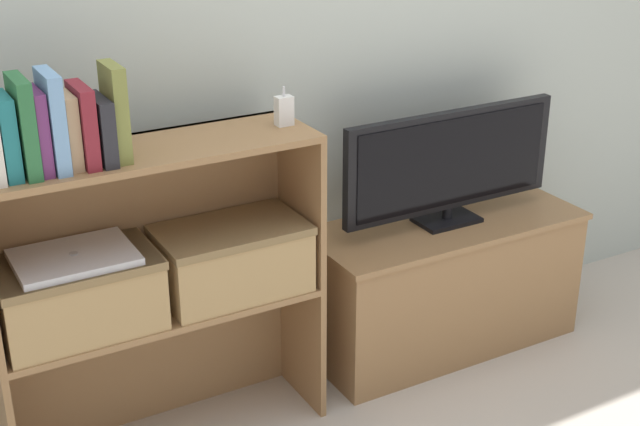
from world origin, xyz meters
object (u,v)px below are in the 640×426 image
at_px(storage_basket_right, 232,256).
at_px(book_charcoal, 101,130).
at_px(book_plum, 39,131).
at_px(tv, 450,163).
at_px(book_forest, 23,126).
at_px(book_skyblue, 53,121).
at_px(book_maroon, 83,125).
at_px(book_teal, 6,137).
at_px(laptop, 74,257).
at_px(tv_stand, 443,283).
at_px(book_olive, 115,112).
at_px(baby_monitor, 284,111).
at_px(storage_basket_left, 78,292).
at_px(book_tan, 69,130).

bearing_deg(storage_basket_right, book_charcoal, -175.29).
relative_size(book_plum, book_charcoal, 1.24).
height_order(book_plum, book_charcoal, book_plum).
bearing_deg(tv, book_forest, -176.40).
height_order(book_skyblue, book_maroon, book_skyblue).
bearing_deg(book_teal, laptop, 12.51).
distance_m(tv, laptop, 1.31).
height_order(tv_stand, book_teal, book_teal).
height_order(book_teal, book_forest, book_forest).
bearing_deg(laptop, tv, 2.55).
bearing_deg(tv_stand, book_skyblue, -176.14).
xyz_separation_m(book_olive, baby_monitor, (0.51, 0.04, -0.08)).
xyz_separation_m(storage_basket_left, storage_basket_right, (0.46, 0.00, 0.00)).
bearing_deg(laptop, book_olive, -11.87).
bearing_deg(book_olive, tv_stand, 4.39).
distance_m(tv, book_forest, 1.45).
bearing_deg(laptop, tv_stand, 2.61).
bearing_deg(baby_monitor, book_plum, -176.38).
xyz_separation_m(book_forest, book_plum, (0.04, 0.00, -0.02)).
relative_size(book_plum, storage_basket_left, 0.49).
bearing_deg(tv, book_tan, -176.10).
bearing_deg(storage_basket_left, book_charcoal, -16.51).
xyz_separation_m(tv, book_maroon, (-1.26, -0.09, 0.35)).
xyz_separation_m(book_maroon, book_olive, (0.09, 0.00, 0.02)).
bearing_deg(tv_stand, book_plum, -176.24).
xyz_separation_m(book_teal, storage_basket_right, (0.60, 0.03, -0.48)).
height_order(book_olive, laptop, book_olive).
bearing_deg(book_olive, book_tan, 180.00).
xyz_separation_m(tv, book_teal, (-1.45, -0.09, 0.35)).
bearing_deg(book_charcoal, laptop, 163.49).
distance_m(tv, book_maroon, 1.31).
bearing_deg(storage_basket_right, book_skyblue, -176.45).
bearing_deg(storage_basket_left, book_tan, -56.61).
xyz_separation_m(book_forest, laptop, (0.09, 0.03, -0.39)).
xyz_separation_m(book_forest, book_maroon, (0.15, 0.00, -0.02)).
relative_size(book_teal, storage_basket_left, 0.48).
distance_m(book_tan, book_olive, 0.13).
height_order(book_plum, book_olive, book_olive).
bearing_deg(laptop, book_skyblue, -121.62).
height_order(book_maroon, storage_basket_right, book_maroon).
bearing_deg(book_olive, book_skyblue, 180.00).
relative_size(book_tan, storage_basket_right, 0.44).
bearing_deg(book_plum, book_forest, 180.00).
distance_m(book_olive, laptop, 0.42).
relative_size(book_teal, baby_monitor, 1.79).
bearing_deg(book_tan, baby_monitor, 4.04).
distance_m(book_charcoal, baby_monitor, 0.56).
height_order(book_charcoal, laptop, book_charcoal).
bearing_deg(book_forest, storage_basket_left, 18.29).
bearing_deg(storage_basket_left, tv_stand, 2.61).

